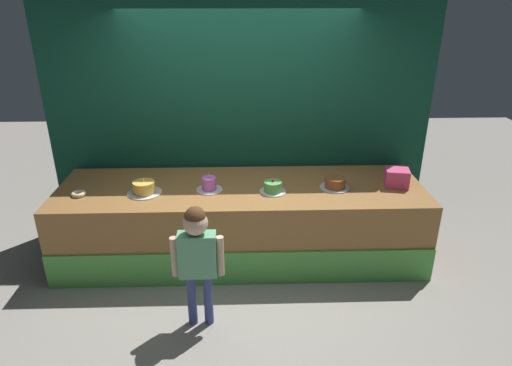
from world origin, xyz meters
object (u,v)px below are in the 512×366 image
(cake_center_left, at_px, (209,185))
(cake_far_right, at_px, (335,183))
(cake_far_left, at_px, (144,188))
(cake_center_right, at_px, (273,187))
(pink_box, at_px, (397,178))
(donut, at_px, (78,194))
(child_figure, at_px, (197,251))

(cake_center_left, xyz_separation_m, cake_far_right, (1.28, 0.01, -0.01))
(cake_far_right, bearing_deg, cake_center_left, -179.41)
(cake_far_left, bearing_deg, cake_center_right, -0.43)
(cake_far_left, bearing_deg, pink_box, 2.06)
(cake_far_left, height_order, cake_center_right, cake_far_left)
(cake_far_left, bearing_deg, donut, -177.00)
(donut, bearing_deg, cake_far_right, 2.29)
(donut, bearing_deg, pink_box, 2.25)
(child_figure, bearing_deg, cake_far_left, 121.95)
(child_figure, bearing_deg, donut, 143.13)
(child_figure, distance_m, donut, 1.56)
(cake_far_left, distance_m, cake_center_right, 1.28)
(cake_far_right, bearing_deg, cake_far_left, -177.95)
(donut, xyz_separation_m, cake_center_left, (1.28, 0.09, 0.04))
(donut, height_order, cake_far_left, cake_far_left)
(cake_far_left, bearing_deg, child_figure, -58.05)
(cake_far_left, height_order, cake_far_right, cake_far_left)
(child_figure, relative_size, cake_far_right, 3.72)
(cake_far_right, bearing_deg, donut, -177.71)
(donut, bearing_deg, cake_center_left, 3.99)
(child_figure, bearing_deg, pink_box, 28.36)
(cake_far_left, bearing_deg, cake_far_right, 2.05)
(child_figure, xyz_separation_m, cake_center_left, (0.04, 1.02, 0.14))
(pink_box, distance_m, cake_center_left, 1.92)
(cake_center_left, bearing_deg, donut, -176.01)
(child_figure, distance_m, cake_center_left, 1.03)
(child_figure, relative_size, cake_center_left, 4.23)
(pink_box, height_order, cake_center_left, cake_center_left)
(cake_far_left, distance_m, cake_center_left, 0.64)
(donut, bearing_deg, cake_center_right, 0.72)
(pink_box, distance_m, cake_center_right, 1.29)
(cake_center_right, distance_m, cake_far_right, 0.65)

